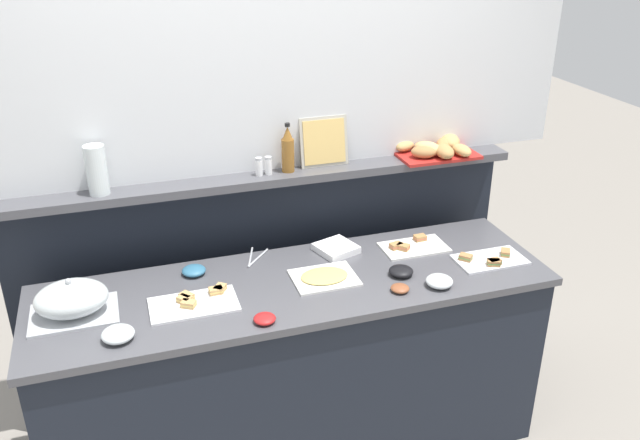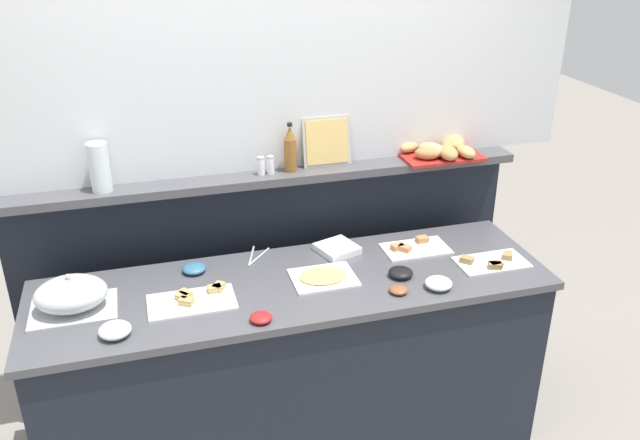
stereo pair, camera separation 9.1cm
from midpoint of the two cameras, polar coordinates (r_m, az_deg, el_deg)
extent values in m
plane|color=gray|center=(3.91, -5.08, -12.75)|extent=(12.00, 12.00, 0.00)
cube|color=black|center=(3.18, -2.84, -12.82)|extent=(2.22, 0.62, 0.89)
cube|color=#4C4C51|center=(2.92, -3.03, -5.66)|extent=(2.26, 0.66, 0.03)
cube|color=black|center=(3.49, -5.12, -5.66)|extent=(2.48, 0.08, 1.23)
cube|color=#4C4C51|center=(3.17, -5.35, 3.77)|extent=(2.48, 0.22, 0.04)
cube|color=silver|center=(3.06, -6.20, 16.29)|extent=(3.08, 0.08, 1.33)
cube|color=silver|center=(3.16, 13.56, -3.33)|extent=(0.32, 0.18, 0.01)
cube|color=#AD7A47|center=(3.12, 11.55, -3.28)|extent=(0.07, 0.07, 0.01)
cube|color=#66994C|center=(3.12, 11.56, -3.15)|extent=(0.07, 0.07, 0.01)
cube|color=#AD7A47|center=(3.11, 11.57, -3.02)|extent=(0.07, 0.07, 0.01)
cube|color=#AD7A47|center=(3.10, 13.83, -3.70)|extent=(0.07, 0.06, 0.01)
cube|color=#66994C|center=(3.10, 13.85, -3.57)|extent=(0.07, 0.06, 0.01)
cube|color=#AD7A47|center=(3.10, 13.86, -3.44)|extent=(0.07, 0.06, 0.01)
cube|color=#AD7A47|center=(3.11, 13.90, -3.63)|extent=(0.06, 0.04, 0.01)
cube|color=#66994C|center=(3.11, 13.91, -3.50)|extent=(0.06, 0.04, 0.01)
cube|color=#AD7A47|center=(3.10, 13.93, -3.37)|extent=(0.06, 0.04, 0.01)
cube|color=#AD7A47|center=(3.21, 14.81, -2.84)|extent=(0.06, 0.07, 0.01)
cube|color=#66994C|center=(3.20, 14.83, -2.72)|extent=(0.06, 0.07, 0.01)
cube|color=#AD7A47|center=(3.20, 14.84, -2.59)|extent=(0.06, 0.07, 0.01)
cube|color=white|center=(3.21, 7.26, -2.34)|extent=(0.31, 0.19, 0.01)
cube|color=#B7844C|center=(3.26, 7.77, -1.64)|extent=(0.06, 0.04, 0.01)
cube|color=#D1664C|center=(3.26, 7.78, -1.52)|extent=(0.06, 0.04, 0.01)
cube|color=#B7844C|center=(3.26, 7.79, -1.39)|extent=(0.06, 0.04, 0.01)
cube|color=#B7844C|center=(3.18, 5.71, -2.34)|extent=(0.06, 0.05, 0.01)
cube|color=#D1664C|center=(3.17, 5.72, -2.21)|extent=(0.06, 0.05, 0.01)
cube|color=#B7844C|center=(3.17, 5.73, -2.08)|extent=(0.06, 0.05, 0.01)
cube|color=#B7844C|center=(3.17, 6.32, -2.44)|extent=(0.07, 0.07, 0.01)
cube|color=#D1664C|center=(3.16, 6.32, -2.31)|extent=(0.07, 0.07, 0.01)
cube|color=#B7844C|center=(3.16, 6.33, -2.18)|extent=(0.07, 0.07, 0.01)
cube|color=white|center=(2.80, -11.70, -7.12)|extent=(0.36, 0.20, 0.01)
cube|color=tan|center=(2.81, -12.44, -6.82)|extent=(0.07, 0.07, 0.01)
cube|color=#E5C666|center=(2.81, -12.46, -6.69)|extent=(0.07, 0.07, 0.01)
cube|color=tan|center=(2.80, -12.47, -6.55)|extent=(0.07, 0.07, 0.01)
cube|color=tan|center=(2.86, -9.47, -5.96)|extent=(0.07, 0.07, 0.01)
cube|color=#E5C666|center=(2.85, -9.49, -5.82)|extent=(0.07, 0.07, 0.01)
cube|color=tan|center=(2.85, -9.50, -5.68)|extent=(0.07, 0.07, 0.01)
cube|color=tan|center=(2.83, -12.25, -6.56)|extent=(0.07, 0.07, 0.01)
cube|color=#E5C666|center=(2.83, -12.27, -6.42)|extent=(0.07, 0.07, 0.01)
cube|color=tan|center=(2.82, -12.28, -6.29)|extent=(0.07, 0.07, 0.01)
cube|color=tan|center=(2.78, -12.13, -7.20)|extent=(0.07, 0.06, 0.01)
cube|color=#E5C666|center=(2.77, -12.14, -7.06)|extent=(0.07, 0.06, 0.01)
cube|color=tan|center=(2.77, -12.16, -6.92)|extent=(0.07, 0.06, 0.01)
cube|color=tan|center=(2.85, -9.82, -6.09)|extent=(0.06, 0.04, 0.01)
cube|color=#E5C666|center=(2.84, -9.83, -5.95)|extent=(0.06, 0.04, 0.01)
cube|color=tan|center=(2.84, -9.85, -5.82)|extent=(0.06, 0.04, 0.01)
cube|color=white|center=(2.93, -0.52, -4.99)|extent=(0.28, 0.22, 0.01)
ellipsoid|color=#E5C666|center=(2.92, -0.52, -4.80)|extent=(0.21, 0.16, 0.01)
cube|color=#B7BABF|center=(2.87, -21.17, -7.56)|extent=(0.34, 0.24, 0.01)
ellipsoid|color=silver|center=(2.83, -21.41, -6.29)|extent=(0.29, 0.23, 0.14)
sphere|color=#B7BABF|center=(2.79, -21.66, -4.91)|extent=(0.02, 0.02, 0.02)
ellipsoid|color=silver|center=(2.90, 9.31, -5.20)|extent=(0.12, 0.12, 0.05)
ellipsoid|color=#BF4C3F|center=(2.91, 9.30, -5.35)|extent=(0.09, 0.09, 0.03)
ellipsoid|color=silver|center=(2.66, -17.88, -9.30)|extent=(0.12, 0.12, 0.05)
ellipsoid|color=#E5CC66|center=(2.66, -17.86, -9.46)|extent=(0.10, 0.10, 0.03)
ellipsoid|color=teal|center=(3.02, -11.62, -4.27)|extent=(0.11, 0.11, 0.04)
ellipsoid|color=red|center=(2.65, -5.76, -8.42)|extent=(0.09, 0.09, 0.03)
ellipsoid|color=black|center=(2.97, 6.09, -4.39)|extent=(0.11, 0.11, 0.04)
ellipsoid|color=brown|center=(2.85, 5.96, -5.85)|extent=(0.08, 0.08, 0.03)
cylinder|color=#B7BABF|center=(3.12, -6.81, -3.17)|extent=(0.06, 0.17, 0.01)
cylinder|color=#B7BABF|center=(3.11, -6.15, -3.24)|extent=(0.13, 0.14, 0.01)
sphere|color=#B7BABF|center=(3.04, -6.98, -3.97)|extent=(0.01, 0.01, 0.01)
cube|color=white|center=(3.15, 0.56, -2.45)|extent=(0.22, 0.22, 0.03)
cylinder|color=#8E5B23|center=(3.14, -3.60, 5.54)|extent=(0.06, 0.06, 0.16)
cone|color=#8E5B23|center=(3.10, -3.65, 7.46)|extent=(0.05, 0.05, 0.06)
cylinder|color=black|center=(3.09, -3.67, 8.14)|extent=(0.02, 0.02, 0.02)
cylinder|color=white|center=(3.11, -6.09, 4.47)|extent=(0.03, 0.03, 0.08)
cylinder|color=#B7BABF|center=(3.10, -6.13, 5.22)|extent=(0.03, 0.03, 0.01)
cylinder|color=white|center=(3.12, -5.30, 4.56)|extent=(0.03, 0.03, 0.08)
cylinder|color=#B7BABF|center=(3.11, -5.33, 5.31)|extent=(0.03, 0.03, 0.01)
cube|color=#B2231E|center=(3.41, 9.11, 5.63)|extent=(0.40, 0.26, 0.02)
ellipsoid|color=tan|center=(3.48, 10.33, 6.66)|extent=(0.14, 0.18, 0.07)
ellipsoid|color=#B7844C|center=(3.46, 9.93, 6.48)|extent=(0.16, 0.17, 0.06)
ellipsoid|color=tan|center=(3.36, 8.47, 6.10)|extent=(0.16, 0.17, 0.07)
ellipsoid|color=#B7844C|center=(3.34, 9.83, 5.82)|extent=(0.11, 0.16, 0.06)
ellipsoid|color=tan|center=(3.38, 11.29, 5.89)|extent=(0.08, 0.14, 0.05)
ellipsoid|color=#AD7A47|center=(3.31, 8.09, 5.78)|extent=(0.15, 0.13, 0.06)
ellipsoid|color=tan|center=(3.40, 6.56, 6.36)|extent=(0.15, 0.13, 0.05)
cube|color=#B2AD9E|center=(3.20, -0.48, 6.73)|extent=(0.24, 0.05, 0.24)
cube|color=#E0B766|center=(3.19, -0.44, 6.71)|extent=(0.21, 0.04, 0.21)
cylinder|color=silver|center=(3.04, -19.42, 4.05)|extent=(0.09, 0.09, 0.22)
camera|label=1|loc=(0.05, -90.89, -0.42)|focal=37.33mm
camera|label=2|loc=(0.05, 89.11, 0.42)|focal=37.33mm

